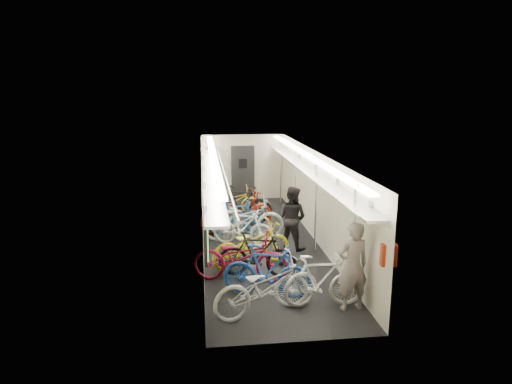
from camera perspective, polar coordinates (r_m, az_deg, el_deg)
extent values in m
plane|color=black|center=(12.28, 0.49, -6.26)|extent=(10.00, 10.00, 0.00)
plane|color=white|center=(11.73, 0.51, 4.91)|extent=(10.00, 10.00, 0.00)
plane|color=beige|center=(11.85, -6.71, -0.99)|extent=(0.00, 10.00, 10.00)
plane|color=beige|center=(12.22, 7.49, -0.60)|extent=(0.00, 10.00, 10.00)
plane|color=beige|center=(16.82, -1.67, 3.12)|extent=(3.00, 0.00, 3.00)
plane|color=beige|center=(7.24, 5.62, -9.94)|extent=(3.00, 0.00, 3.00)
cube|color=black|center=(8.76, -6.36, -5.56)|extent=(0.06, 1.10, 0.80)
cube|color=#A5E363|center=(8.76, -6.10, -5.56)|extent=(0.02, 0.96, 0.66)
cube|color=black|center=(10.87, -6.48, -1.96)|extent=(0.06, 1.10, 0.80)
cube|color=#A5E363|center=(10.87, -6.27, -1.96)|extent=(0.02, 0.96, 0.66)
cube|color=black|center=(13.01, -6.57, 0.46)|extent=(0.06, 1.10, 0.80)
cube|color=#A5E363|center=(13.01, -6.39, 0.46)|extent=(0.02, 0.96, 0.66)
cube|color=black|center=(15.17, -6.63, 2.19)|extent=(0.06, 1.10, 0.80)
cube|color=#A5E363|center=(15.17, -6.48, 2.20)|extent=(0.02, 0.96, 0.66)
cube|color=yellow|center=(9.79, -6.38, -3.29)|extent=(0.02, 0.22, 0.30)
cube|color=yellow|center=(11.93, -6.49, -0.41)|extent=(0.02, 0.22, 0.30)
cube|color=yellow|center=(14.08, -6.56, 1.59)|extent=(0.02, 0.22, 0.30)
cube|color=black|center=(16.80, -1.65, 2.42)|extent=(0.85, 0.08, 2.00)
cube|color=#999BA0|center=(11.71, -5.73, 2.46)|extent=(0.40, 9.70, 0.05)
cube|color=#999BA0|center=(12.03, 6.57, 2.71)|extent=(0.40, 9.70, 0.05)
cylinder|color=silver|center=(11.70, -4.12, 2.98)|extent=(0.04, 9.70, 0.04)
cylinder|color=silver|center=(11.94, 5.04, 3.16)|extent=(0.04, 9.70, 0.04)
cube|color=white|center=(11.64, -5.38, 4.51)|extent=(0.18, 9.60, 0.04)
cube|color=white|center=(11.94, 6.25, 4.69)|extent=(0.18, 9.60, 0.04)
cylinder|color=silver|center=(8.65, 12.07, -6.36)|extent=(0.05, 0.05, 2.38)
cylinder|color=silver|center=(11.22, 7.50, -1.79)|extent=(0.05, 0.05, 2.38)
cylinder|color=silver|center=(13.59, 4.93, 0.80)|extent=(0.05, 0.05, 2.38)
cylinder|color=silver|center=(16.00, 3.12, 2.62)|extent=(0.05, 0.05, 2.38)
imported|color=#A6A7AB|center=(8.33, 1.40, -11.71)|extent=(2.18, 1.32, 1.08)
imported|color=#19419A|center=(9.01, 1.37, -9.82)|extent=(1.83, 1.04, 1.06)
imported|color=maroon|center=(9.70, -1.97, -8.15)|extent=(2.14, 1.14, 1.07)
imported|color=black|center=(9.92, 0.14, -7.78)|extent=(1.77, 0.87, 1.02)
imported|color=yellow|center=(10.50, -0.55, -6.59)|extent=(2.08, 1.35, 1.03)
imported|color=silver|center=(11.85, -1.67, -4.42)|extent=(1.71, 1.12, 1.00)
imported|color=silver|center=(12.31, -1.59, -3.40)|extent=(2.22, 0.83, 1.15)
imported|color=#164F89|center=(12.86, -2.51, -3.12)|extent=(1.67, 0.71, 0.97)
imported|color=maroon|center=(13.05, -2.45, -2.47)|extent=(2.33, 1.42, 1.16)
imported|color=black|center=(13.99, -1.86, -1.46)|extent=(1.97, 0.95, 1.14)
imported|color=yellow|center=(14.64, -3.08, -1.16)|extent=(1.89, 0.71, 0.98)
imported|color=white|center=(8.71, 7.90, -10.93)|extent=(1.71, 0.53, 1.02)
imported|color=gray|center=(8.58, 11.98, -9.07)|extent=(0.68, 0.51, 1.68)
imported|color=black|center=(11.60, 4.51, -3.23)|extent=(1.00, 0.98, 1.63)
cube|color=#AC2D11|center=(8.00, 16.26, -7.56)|extent=(0.27, 0.17, 0.38)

